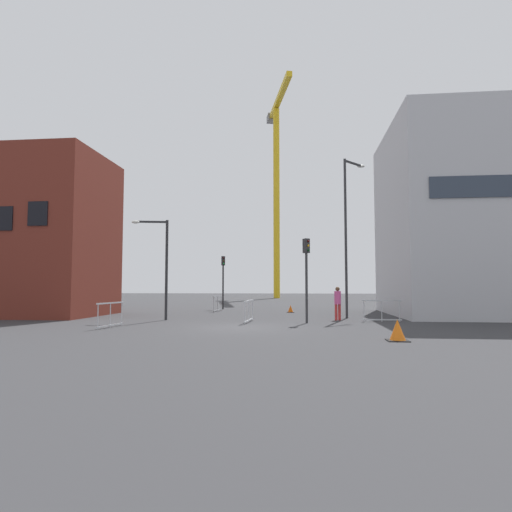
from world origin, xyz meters
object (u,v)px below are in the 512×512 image
object	(u,v)px
streetlamp_short	(161,258)
traffic_light_far	(306,266)
traffic_cone_on_verge	(397,331)
construction_crane	(277,173)
streetlamp_tall	(348,226)
pedestrian_walking	(338,301)
traffic_cone_by_barrier	(291,309)
traffic_light_near	(223,274)

from	to	relation	value
streetlamp_short	traffic_light_far	xyz separation A→B (m)	(7.60, -1.02, -0.51)
traffic_light_far	traffic_cone_on_verge	size ratio (longest dim) A/B	5.82
construction_crane	streetlamp_tall	size ratio (longest dim) A/B	3.20
pedestrian_walking	traffic_cone_by_barrier	size ratio (longest dim) A/B	3.52
streetlamp_tall	construction_crane	bearing A→B (deg)	99.33
streetlamp_short	traffic_cone_by_barrier	distance (m)	10.16
traffic_light_far	traffic_cone_by_barrier	world-z (taller)	traffic_light_far
streetlamp_tall	pedestrian_walking	xyz separation A→B (m)	(-0.74, -1.65, -4.16)
streetlamp_short	traffic_cone_on_verge	bearing A→B (deg)	-35.63
streetlamp_tall	traffic_light_near	distance (m)	12.05
streetlamp_short	traffic_light_far	distance (m)	7.68
streetlamp_tall	streetlamp_short	size ratio (longest dim) A/B	1.70
traffic_light_far	traffic_cone_on_verge	world-z (taller)	traffic_light_far
construction_crane	traffic_cone_by_barrier	xyz separation A→B (m)	(2.76, -32.64, -17.87)
streetlamp_short	pedestrian_walking	distance (m)	9.53
traffic_cone_on_verge	pedestrian_walking	bearing A→B (deg)	98.44
streetlamp_short	traffic_light_far	bearing A→B (deg)	-7.63
construction_crane	traffic_light_near	bearing A→B (deg)	-94.83
traffic_light_far	traffic_cone_by_barrier	distance (m)	8.57
pedestrian_walking	traffic_cone_by_barrier	xyz separation A→B (m)	(-2.62, 6.24, -0.78)
traffic_cone_on_verge	streetlamp_tall	bearing A→B (deg)	92.88
traffic_cone_by_barrier	construction_crane	bearing A→B (deg)	94.84
streetlamp_tall	traffic_cone_on_verge	size ratio (longest dim) A/B	12.80
streetlamp_short	traffic_light_far	size ratio (longest dim) A/B	1.29
streetlamp_tall	streetlamp_short	distance (m)	10.45
traffic_cone_on_verge	streetlamp_short	bearing A→B (deg)	144.37
traffic_light_far	traffic_cone_on_verge	xyz separation A→B (m)	(2.86, -6.48, -2.40)
traffic_light_far	traffic_cone_by_barrier	size ratio (longest dim) A/B	8.28
traffic_light_near	traffic_cone_on_verge	size ratio (longest dim) A/B	5.77
traffic_light_far	traffic_cone_by_barrier	bearing A→B (deg)	96.99
traffic_light_near	traffic_cone_on_verge	bearing A→B (deg)	-63.39
traffic_light_near	traffic_cone_by_barrier	world-z (taller)	traffic_light_near
construction_crane	traffic_cone_on_verge	distance (m)	50.91
pedestrian_walking	traffic_cone_on_verge	world-z (taller)	pedestrian_walking
traffic_cone_on_verge	construction_crane	bearing A→B (deg)	97.98
traffic_cone_by_barrier	streetlamp_short	bearing A→B (deg)	-132.87
traffic_cone_on_verge	traffic_light_near	bearing A→B (deg)	116.61
construction_crane	traffic_cone_by_barrier	distance (m)	37.31
construction_crane	streetlamp_tall	xyz separation A→B (m)	(6.12, -37.22, -12.92)
construction_crane	streetlamp_short	size ratio (longest dim) A/B	5.44
streetlamp_tall	traffic_light_near	world-z (taller)	streetlamp_tall
traffic_light_far	traffic_light_near	distance (m)	13.20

